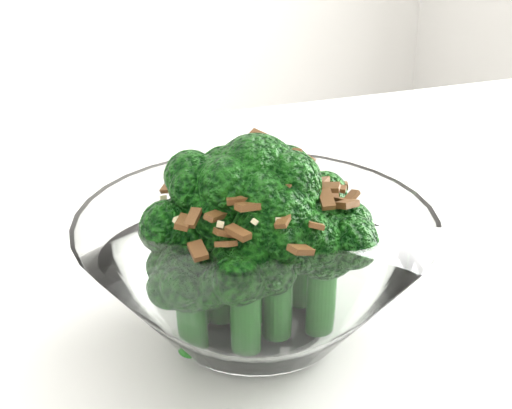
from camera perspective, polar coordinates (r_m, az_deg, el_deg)
table at (r=0.69m, az=6.35°, el=-8.92°), size 1.33×1.02×0.75m
broccoli_dish at (r=0.53m, az=-0.05°, el=-4.12°), size 0.24×0.24×0.15m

